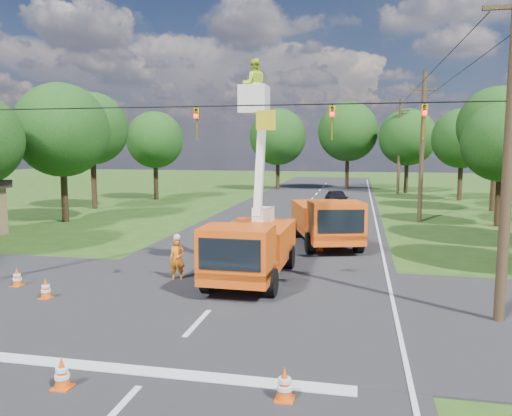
% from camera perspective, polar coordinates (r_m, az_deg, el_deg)
% --- Properties ---
extents(ground, '(140.00, 140.00, 0.00)m').
position_cam_1_polar(ground, '(33.79, 4.05, -1.59)').
color(ground, '#2A4615').
rests_on(ground, ground).
extents(road_main, '(12.00, 100.00, 0.06)m').
position_cam_1_polar(road_main, '(33.79, 4.05, -1.59)').
color(road_main, black).
rests_on(road_main, ground).
extents(road_cross, '(56.00, 10.00, 0.07)m').
position_cam_1_polar(road_cross, '(16.54, -4.47, -10.77)').
color(road_cross, black).
rests_on(road_cross, ground).
extents(stop_bar, '(9.00, 0.45, 0.02)m').
position_cam_1_polar(stop_bar, '(11.98, -11.77, -18.06)').
color(stop_bar, silver).
rests_on(stop_bar, ground).
extents(edge_line, '(0.12, 90.00, 0.02)m').
position_cam_1_polar(edge_line, '(33.52, 13.58, -1.84)').
color(edge_line, silver).
rests_on(edge_line, ground).
extents(bucket_truck, '(2.66, 6.48, 8.27)m').
position_cam_1_polar(bucket_truck, '(18.72, -0.55, -3.11)').
color(bucket_truck, '#E34210').
rests_on(bucket_truck, ground).
extents(second_truck, '(4.20, 7.10, 2.50)m').
position_cam_1_polar(second_truck, '(25.67, 8.02, -1.44)').
color(second_truck, '#E34210').
rests_on(second_truck, ground).
extents(ground_worker, '(0.69, 0.56, 1.63)m').
position_cam_1_polar(ground_worker, '(19.25, -8.98, -5.78)').
color(ground_worker, '#DD4612').
rests_on(ground_worker, ground).
extents(distant_car, '(2.42, 4.69, 1.53)m').
position_cam_1_polar(distant_car, '(41.53, 9.19, 1.01)').
color(distant_car, black).
rests_on(distant_car, ground).
extents(traffic_cone_0, '(0.38, 0.38, 0.71)m').
position_cam_1_polar(traffic_cone_0, '(11.67, -21.30, -17.17)').
color(traffic_cone_0, '#E54C0C').
rests_on(traffic_cone_0, ground).
extents(traffic_cone_1, '(0.38, 0.38, 0.71)m').
position_cam_1_polar(traffic_cone_1, '(10.53, 3.29, -19.45)').
color(traffic_cone_1, '#E54C0C').
rests_on(traffic_cone_1, ground).
extents(traffic_cone_2, '(0.38, 0.38, 0.71)m').
position_cam_1_polar(traffic_cone_2, '(24.44, 7.29, -4.10)').
color(traffic_cone_2, '#E54C0C').
rests_on(traffic_cone_2, ground).
extents(traffic_cone_3, '(0.38, 0.38, 0.71)m').
position_cam_1_polar(traffic_cone_3, '(18.18, -22.90, -8.49)').
color(traffic_cone_3, '#E54C0C').
rests_on(traffic_cone_3, ground).
extents(traffic_cone_4, '(0.38, 0.38, 0.71)m').
position_cam_1_polar(traffic_cone_4, '(20.14, -25.64, -7.15)').
color(traffic_cone_4, '#E54C0C').
rests_on(traffic_cone_4, ground).
extents(traffic_cone_6, '(0.38, 0.38, 0.71)m').
position_cam_1_polar(traffic_cone_6, '(30.75, 10.14, -1.86)').
color(traffic_cone_6, '#E54C0C').
rests_on(traffic_cone_6, ground).
extents(pole_right_near, '(1.80, 0.30, 10.00)m').
position_cam_1_polar(pole_right_near, '(15.66, 26.97, 6.48)').
color(pole_right_near, '#4C3823').
rests_on(pole_right_near, ground).
extents(pole_right_mid, '(1.80, 0.30, 10.00)m').
position_cam_1_polar(pole_right_mid, '(35.35, 18.46, 6.76)').
color(pole_right_mid, '#4C3823').
rests_on(pole_right_mid, ground).
extents(pole_right_far, '(1.80, 0.30, 10.00)m').
position_cam_1_polar(pole_right_far, '(55.27, 16.05, 6.81)').
color(pole_right_far, '#4C3823').
rests_on(pole_right_far, ground).
extents(signal_span, '(18.00, 0.29, 1.07)m').
position_cam_1_polar(signal_span, '(15.29, 3.47, 10.12)').
color(signal_span, black).
rests_on(signal_span, ground).
extents(tree_left_d, '(6.20, 6.20, 9.24)m').
position_cam_1_polar(tree_left_d, '(35.86, -21.34, 8.27)').
color(tree_left_d, '#382616').
rests_on(tree_left_d, ground).
extents(tree_left_e, '(5.80, 5.80, 9.41)m').
position_cam_1_polar(tree_left_e, '(42.78, -18.26, 8.61)').
color(tree_left_e, '#382616').
rests_on(tree_left_e, ground).
extents(tree_left_f, '(5.40, 5.40, 8.40)m').
position_cam_1_polar(tree_left_f, '(49.05, -11.48, 7.63)').
color(tree_left_f, '#382616').
rests_on(tree_left_f, ground).
extents(tree_right_c, '(5.00, 5.00, 7.83)m').
position_cam_1_polar(tree_right_c, '(35.23, 26.32, 6.73)').
color(tree_right_c, '#382616').
rests_on(tree_right_c, ground).
extents(tree_right_d, '(6.00, 6.00, 9.70)m').
position_cam_1_polar(tree_right_d, '(43.41, 25.83, 8.48)').
color(tree_right_d, '#382616').
rests_on(tree_right_d, ground).
extents(tree_right_e, '(5.60, 5.60, 8.63)m').
position_cam_1_polar(tree_right_e, '(50.99, 22.49, 7.35)').
color(tree_right_e, '#382616').
rests_on(tree_right_e, ground).
extents(tree_far_a, '(6.60, 6.60, 9.50)m').
position_cam_1_polar(tree_far_a, '(58.89, 2.52, 8.13)').
color(tree_far_a, '#382616').
rests_on(tree_far_a, ground).
extents(tree_far_b, '(7.00, 7.00, 10.32)m').
position_cam_1_polar(tree_far_b, '(60.16, 10.46, 8.58)').
color(tree_far_b, '#382616').
rests_on(tree_far_b, ground).
extents(tree_far_c, '(6.20, 6.20, 9.18)m').
position_cam_1_polar(tree_far_c, '(57.35, 16.94, 7.73)').
color(tree_far_c, '#382616').
rests_on(tree_far_c, ground).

